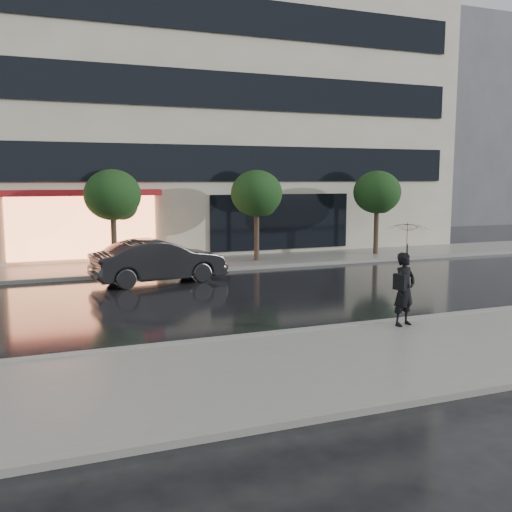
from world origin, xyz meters
name	(u,v)px	position (x,y,z in m)	size (l,w,h in m)	color
ground	(290,324)	(0.00, 0.00, 0.00)	(120.00, 120.00, 0.00)	black
sidewalk_near	(358,360)	(0.00, -3.25, 0.06)	(60.00, 4.50, 0.12)	slate
sidewalk_far	(188,265)	(0.00, 10.25, 0.06)	(60.00, 3.50, 0.12)	slate
curb_near	(308,331)	(0.00, -1.00, 0.07)	(60.00, 0.25, 0.14)	gray
curb_far	(199,271)	(0.00, 8.50, 0.07)	(60.00, 0.25, 0.14)	gray
office_building	(148,75)	(0.00, 17.97, 9.00)	(30.00, 12.76, 18.00)	beige
bg_building_right	(432,127)	(26.00, 28.00, 8.00)	(12.00, 12.00, 16.00)	#4C4C54
tree_mid_west	(114,197)	(-2.94, 10.03, 2.92)	(2.20, 2.20, 3.99)	#33261C
tree_mid_east	(258,195)	(3.06, 10.03, 2.92)	(2.20, 2.20, 3.99)	#33261C
tree_far_east	(378,194)	(9.06, 10.03, 2.92)	(2.20, 2.20, 3.99)	#33261C
parked_car	(159,261)	(-1.87, 6.93, 0.76)	(1.61, 4.63, 1.52)	black
pedestrian_with_umbrella	(407,258)	(2.35, -1.49, 1.75)	(1.23, 1.24, 2.49)	black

